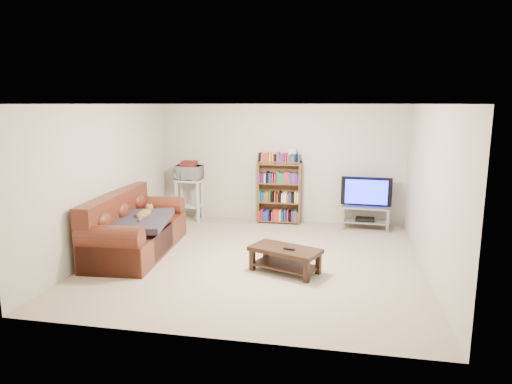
% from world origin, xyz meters
% --- Properties ---
extents(floor, '(5.00, 5.00, 0.00)m').
position_xyz_m(floor, '(0.00, 0.00, 0.00)').
color(floor, '#C8B194').
rests_on(floor, ground).
extents(ceiling, '(5.00, 5.00, 0.00)m').
position_xyz_m(ceiling, '(0.00, 0.00, 2.40)').
color(ceiling, white).
rests_on(ceiling, ground).
extents(wall_back, '(5.00, 0.00, 5.00)m').
position_xyz_m(wall_back, '(0.00, 2.50, 1.20)').
color(wall_back, beige).
rests_on(wall_back, ground).
extents(wall_front, '(5.00, 0.00, 5.00)m').
position_xyz_m(wall_front, '(0.00, -2.50, 1.20)').
color(wall_front, beige).
rests_on(wall_front, ground).
extents(wall_left, '(0.00, 5.00, 5.00)m').
position_xyz_m(wall_left, '(-2.50, 0.00, 1.20)').
color(wall_left, beige).
rests_on(wall_left, ground).
extents(wall_right, '(0.00, 5.00, 5.00)m').
position_xyz_m(wall_right, '(2.50, 0.00, 1.20)').
color(wall_right, beige).
rests_on(wall_right, ground).
extents(sofa, '(1.15, 2.35, 0.98)m').
position_xyz_m(sofa, '(-2.09, -0.02, 0.34)').
color(sofa, '#592417').
rests_on(sofa, floor).
extents(blanket, '(1.05, 1.27, 0.19)m').
position_xyz_m(blanket, '(-1.88, -0.16, 0.57)').
color(blanket, '#312D39').
rests_on(blanket, sofa).
extents(cat, '(0.29, 0.64, 0.19)m').
position_xyz_m(cat, '(-1.90, 0.05, 0.63)').
color(cat, brown).
rests_on(cat, sofa).
extents(coffee_table, '(1.12, 0.84, 0.36)m').
position_xyz_m(coffee_table, '(0.49, -0.46, 0.25)').
color(coffee_table, black).
rests_on(coffee_table, floor).
extents(remote, '(0.17, 0.08, 0.02)m').
position_xyz_m(remote, '(0.56, -0.53, 0.38)').
color(remote, black).
rests_on(remote, coffee_table).
extents(tv_stand, '(0.92, 0.45, 0.45)m').
position_xyz_m(tv_stand, '(1.73, 2.16, 0.31)').
color(tv_stand, '#999EA3').
rests_on(tv_stand, floor).
extents(television, '(0.97, 0.18, 0.56)m').
position_xyz_m(television, '(1.73, 2.16, 0.73)').
color(television, black).
rests_on(television, tv_stand).
extents(dvd_player, '(0.37, 0.27, 0.06)m').
position_xyz_m(dvd_player, '(1.73, 2.16, 0.19)').
color(dvd_player, black).
rests_on(dvd_player, tv_stand).
extents(bookshelf, '(0.88, 0.28, 1.27)m').
position_xyz_m(bookshelf, '(0.02, 2.30, 0.66)').
color(bookshelf, brown).
rests_on(bookshelf, floor).
extents(shelf_clutter, '(0.65, 0.20, 0.28)m').
position_xyz_m(shelf_clutter, '(0.11, 2.31, 1.38)').
color(shelf_clutter, silver).
rests_on(shelf_clutter, bookshelf).
extents(microwave_stand, '(0.54, 0.39, 0.86)m').
position_xyz_m(microwave_stand, '(-1.85, 2.17, 0.55)').
color(microwave_stand, silver).
rests_on(microwave_stand, floor).
extents(microwave, '(0.53, 0.36, 0.29)m').
position_xyz_m(microwave, '(-1.85, 2.17, 1.01)').
color(microwave, silver).
rests_on(microwave, microwave_stand).
extents(game_boxes, '(0.31, 0.27, 0.05)m').
position_xyz_m(game_boxes, '(-1.85, 2.17, 1.18)').
color(game_boxes, maroon).
rests_on(game_boxes, microwave).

